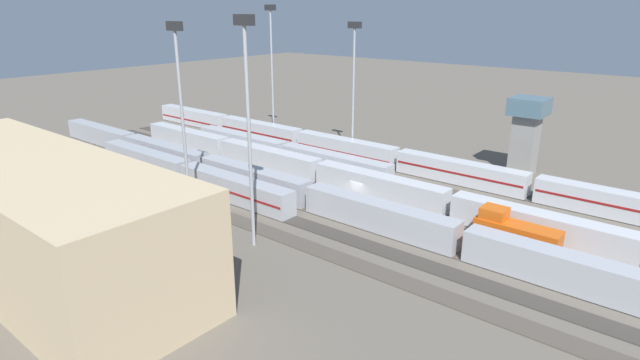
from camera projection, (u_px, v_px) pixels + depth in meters
The scene contains 21 objects.
ground_plane at pixel (353, 198), 80.21m from camera, with size 400.00×400.00×0.00m, color #60594F.
track_bed_0 at pixel (410, 172), 92.98m from camera, with size 140.00×2.80×0.12m, color #3D3833.
track_bed_1 at pixel (395, 179), 89.32m from camera, with size 140.00×2.80×0.12m, color #4C443D.
track_bed_2 at pixel (379, 186), 85.67m from camera, with size 140.00×2.80×0.12m, color #3D3833.
track_bed_3 at pixel (362, 194), 82.02m from camera, with size 140.00×2.80×0.12m, color #3D3833.
track_bed_4 at pixel (343, 203), 78.36m from camera, with size 140.00×2.80×0.12m, color #4C443D.
track_bed_5 at pixel (323, 212), 74.71m from camera, with size 140.00×2.80×0.12m, color #4C443D.
track_bed_6 at pixel (300, 223), 71.06m from camera, with size 140.00×2.80×0.12m, color #3D3833.
track_bed_7 at pixel (275, 234), 67.40m from camera, with size 140.00×2.80×0.12m, color #4C443D.
train_on_track_5 at pixel (302, 193), 76.42m from camera, with size 139.00×3.00×4.40m.
train_on_track_2 at pixel (285, 153), 98.13m from camera, with size 47.20×3.06×3.80m.
train_on_track_3 at pixel (379, 187), 79.48m from camera, with size 119.80×3.00×3.80m.
train_on_track_4 at pixel (514, 235), 62.02m from camera, with size 10.00×3.00×5.00m.
train_on_track_6 at pixel (186, 173), 85.84m from camera, with size 47.20×3.06×3.80m.
train_on_track_0 at pixel (388, 157), 95.17m from camera, with size 139.00×3.06×4.40m.
light_mast_0 at pixel (354, 72), 97.98m from camera, with size 2.80×0.70×25.99m.
light_mast_1 at pixel (180, 95), 69.77m from camera, with size 2.80×0.70×26.73m.
light_mast_2 at pixel (272, 56), 111.80m from camera, with size 2.80×0.70×29.10m.
light_mast_3 at pixel (248, 106), 58.86m from camera, with size 2.80×0.70×27.72m.
maintenance_shed at pixel (34, 214), 57.00m from camera, with size 49.22×15.22×12.99m, color tan.
control_tower at pixel (526, 130), 89.97m from camera, with size 6.00×6.00×13.70m.
Camera 1 is at (-43.87, 61.18, 28.30)m, focal length 28.71 mm.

